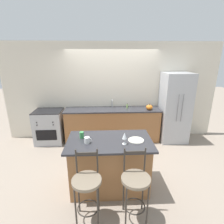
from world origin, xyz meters
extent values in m
plane|color=gray|center=(0.00, 0.00, 0.00)|extent=(18.00, 18.00, 0.00)
cube|color=beige|center=(0.00, 0.64, 1.35)|extent=(6.00, 0.07, 2.70)
cube|color=#936038|center=(0.00, 0.35, 0.45)|extent=(2.60, 0.59, 0.90)
cube|color=#2D2D33|center=(0.00, 0.35, 0.91)|extent=(2.63, 0.62, 0.03)
cube|color=black|center=(0.00, 0.35, 0.93)|extent=(0.56, 0.32, 0.01)
cylinder|color=#ADAFB5|center=(0.00, 0.55, 1.04)|extent=(0.02, 0.02, 0.22)
cylinder|color=#ADAFB5|center=(0.00, 0.49, 1.14)|extent=(0.02, 0.12, 0.02)
cube|color=#936038|center=(-0.15, -1.57, 0.46)|extent=(1.34, 0.73, 0.91)
cube|color=#2D2D33|center=(-0.15, -1.57, 0.93)|extent=(1.46, 0.85, 0.03)
cube|color=#ADAFB5|center=(1.71, 0.28, 0.96)|extent=(0.74, 0.69, 1.91)
cylinder|color=#939399|center=(1.65, -0.08, 1.05)|extent=(0.02, 0.02, 0.73)
cylinder|color=#939399|center=(1.77, -0.08, 1.05)|extent=(0.02, 0.02, 0.73)
cube|color=#ADAFB5|center=(-1.75, 0.30, 0.45)|extent=(0.74, 0.63, 0.90)
cube|color=black|center=(-1.75, -0.02, 0.34)|extent=(0.53, 0.01, 0.29)
cube|color=black|center=(-1.75, 0.30, 0.91)|extent=(0.74, 0.63, 0.02)
cylinder|color=black|center=(-1.96, -0.03, 0.71)|extent=(0.03, 0.02, 0.03)
cylinder|color=black|center=(-1.55, -0.03, 0.71)|extent=(0.03, 0.02, 0.03)
cylinder|color=black|center=(-1.96, -0.03, 0.63)|extent=(0.03, 0.02, 0.03)
cylinder|color=black|center=(-1.55, -0.03, 0.63)|extent=(0.03, 0.02, 0.03)
cylinder|color=#332D28|center=(-0.64, -2.41, 0.33)|extent=(0.02, 0.02, 0.67)
cylinder|color=#332D28|center=(-0.34, -2.41, 0.33)|extent=(0.02, 0.02, 0.67)
cylinder|color=#332D28|center=(-0.64, -2.11, 0.33)|extent=(0.02, 0.02, 0.67)
cylinder|color=#332D28|center=(-0.34, -2.11, 0.33)|extent=(0.02, 0.02, 0.67)
torus|color=#332D28|center=(-0.49, -2.26, 0.21)|extent=(0.32, 0.32, 0.02)
cylinder|color=#7F705B|center=(-0.49, -2.26, 0.69)|extent=(0.41, 0.41, 0.04)
cylinder|color=#332D28|center=(-0.64, -2.11, 0.90)|extent=(0.02, 0.02, 0.38)
cylinder|color=#332D28|center=(-0.34, -2.11, 0.90)|extent=(0.02, 0.02, 0.38)
cube|color=#332D28|center=(-0.49, -2.11, 1.03)|extent=(0.30, 0.02, 0.04)
cylinder|color=#332D28|center=(0.04, -2.41, 0.33)|extent=(0.02, 0.02, 0.67)
cylinder|color=#332D28|center=(0.34, -2.41, 0.33)|extent=(0.02, 0.02, 0.67)
cylinder|color=#332D28|center=(0.04, -2.11, 0.33)|extent=(0.02, 0.02, 0.67)
cylinder|color=#332D28|center=(0.34, -2.11, 0.33)|extent=(0.02, 0.02, 0.67)
torus|color=#332D28|center=(0.19, -2.26, 0.21)|extent=(0.32, 0.32, 0.02)
cylinder|color=#7F705B|center=(0.19, -2.26, 0.69)|extent=(0.41, 0.41, 0.04)
cylinder|color=#332D28|center=(0.04, -2.11, 0.90)|extent=(0.02, 0.02, 0.38)
cylinder|color=#332D28|center=(0.34, -2.11, 0.90)|extent=(0.02, 0.02, 0.38)
cube|color=#332D28|center=(0.19, -2.11, 1.03)|extent=(0.30, 0.02, 0.04)
cylinder|color=beige|center=(0.30, -1.60, 0.95)|extent=(0.27, 0.27, 0.01)
torus|color=beige|center=(0.30, -1.60, 0.96)|extent=(0.26, 0.26, 0.01)
cylinder|color=white|center=(0.09, -1.71, 0.95)|extent=(0.07, 0.07, 0.00)
cylinder|color=white|center=(0.09, -1.71, 1.00)|extent=(0.01, 0.01, 0.09)
cone|color=white|center=(0.09, -1.71, 1.10)|extent=(0.08, 0.08, 0.11)
cylinder|color=white|center=(-0.52, -1.65, 1.00)|extent=(0.09, 0.09, 0.10)
torus|color=white|center=(-0.48, -1.65, 1.00)|extent=(0.07, 0.01, 0.07)
cylinder|color=#3D934C|center=(-0.63, -1.45, 1.01)|extent=(0.07, 0.07, 0.11)
ellipsoid|color=orange|center=(0.99, 0.22, 1.00)|extent=(0.18, 0.18, 0.14)
cylinder|color=brown|center=(0.99, 0.22, 1.08)|extent=(0.02, 0.02, 0.02)
cylinder|color=#89B260|center=(0.41, 0.39, 0.99)|extent=(0.05, 0.05, 0.11)
cylinder|color=black|center=(0.41, 0.39, 1.05)|extent=(0.02, 0.02, 0.03)
camera|label=1|loc=(-0.24, -4.26, 2.33)|focal=28.00mm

